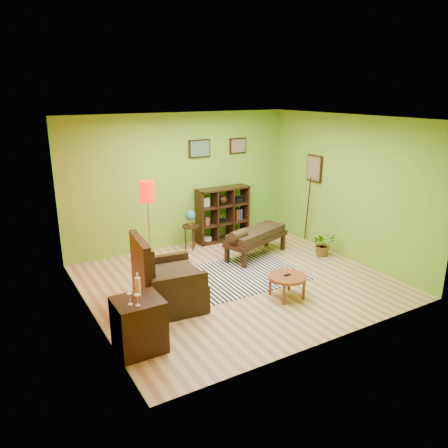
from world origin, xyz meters
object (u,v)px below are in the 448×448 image
coffee_table (287,278)px  floor_lamp (147,200)px  potted_plant (323,246)px  bench (255,236)px  globe_table (190,220)px  armchair (166,286)px  side_cabinet (139,325)px  cube_shelf (223,214)px

coffee_table → floor_lamp: floor_lamp is taller
potted_plant → floor_lamp: bearing=167.0°
floor_lamp → bench: 2.38m
globe_table → potted_plant: 2.77m
floor_lamp → potted_plant: (3.39, -0.78, -1.23)m
coffee_table → armchair: bearing=159.5°
side_cabinet → armchair: bearing=50.2°
cube_shelf → bench: size_ratio=0.76×
bench → armchair: bearing=-155.9°
floor_lamp → potted_plant: bearing=-13.0°
armchair → bench: bearing=24.1°
coffee_table → side_cabinet: size_ratio=0.60×
coffee_table → bench: bench is taller
side_cabinet → potted_plant: size_ratio=2.05×
side_cabinet → cube_shelf: size_ratio=0.86×
side_cabinet → globe_table: 3.74m
floor_lamp → cube_shelf: bearing=26.8°
potted_plant → cube_shelf: bearing=124.0°
armchair → side_cabinet: (-0.75, -0.91, 0.00)m
floor_lamp → armchair: bearing=-100.4°
armchair → potted_plant: size_ratio=2.35×
floor_lamp → globe_table: (1.24, 0.89, -0.77)m
coffee_table → cube_shelf: bearing=79.7°
globe_table → bench: bearing=-47.8°
side_cabinet → floor_lamp: 2.55m
side_cabinet → cube_shelf: (3.11, 3.18, 0.24)m
potted_plant → armchair: bearing=-173.4°
coffee_table → cube_shelf: (0.54, 2.96, 0.27)m
armchair → cube_shelf: 3.29m
side_cabinet → cube_shelf: bearing=45.6°
coffee_table → floor_lamp: (-1.60, 1.88, 1.09)m
coffee_table → bench: bearing=72.0°
armchair → globe_table: 2.57m
potted_plant → bench: bearing=152.0°
coffee_table → side_cabinet: bearing=-175.0°
armchair → potted_plant: armchair is taller
armchair → floor_lamp: 1.62m
globe_table → potted_plant: size_ratio=1.72×
bench → cube_shelf: bearing=91.4°
armchair → coffee_table: bearing=-20.5°
cube_shelf → bench: 1.22m
side_cabinet → globe_table: (2.21, 3.00, 0.29)m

